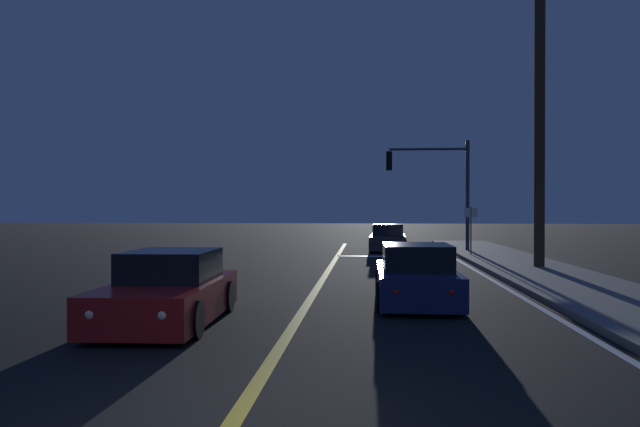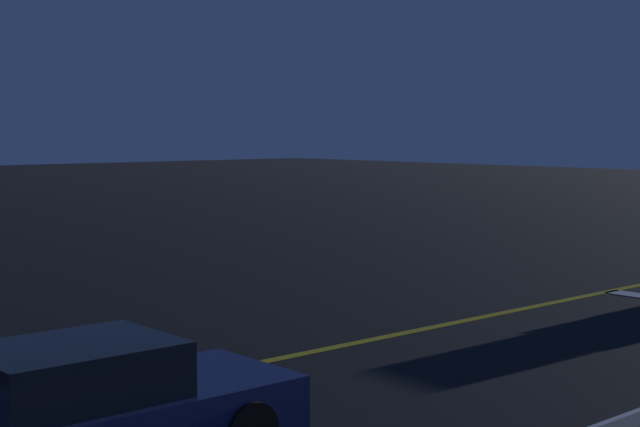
{
  "view_description": "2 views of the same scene",
  "coord_description": "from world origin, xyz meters",
  "px_view_note": "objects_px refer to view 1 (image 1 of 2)",
  "views": [
    {
      "loc": [
        1.34,
        -5.76,
        2.15
      ],
      "look_at": [
        -0.63,
        19.89,
        1.91
      ],
      "focal_mm": 34.86,
      "sensor_mm": 36.0,
      "label": 1
    },
    {
      "loc": [
        10.93,
        3.87,
        3.44
      ],
      "look_at": [
        0.98,
        12.64,
        2.27
      ],
      "focal_mm": 53.21,
      "sensor_mm": 36.0,
      "label": 2
    }
  ],
  "objects_px": {
    "car_side_waiting_navy": "(416,277)",
    "car_mid_block_charcoal": "(388,239)",
    "street_sign_corner": "(471,223)",
    "car_lead_oncoming_red": "(168,292)",
    "traffic_signal_near_right": "(437,178)",
    "utility_pole_right": "(540,105)"
  },
  "relations": [
    {
      "from": "utility_pole_right",
      "to": "street_sign_corner",
      "type": "distance_m",
      "value": 6.99
    },
    {
      "from": "car_lead_oncoming_red",
      "to": "utility_pole_right",
      "type": "bearing_deg",
      "value": -134.25
    },
    {
      "from": "car_lead_oncoming_red",
      "to": "car_side_waiting_navy",
      "type": "bearing_deg",
      "value": -151.57
    },
    {
      "from": "car_side_waiting_navy",
      "to": "street_sign_corner",
      "type": "height_order",
      "value": "street_sign_corner"
    },
    {
      "from": "car_mid_block_charcoal",
      "to": "street_sign_corner",
      "type": "relative_size",
      "value": 2.08
    },
    {
      "from": "car_side_waiting_navy",
      "to": "street_sign_corner",
      "type": "relative_size",
      "value": 1.93
    },
    {
      "from": "utility_pole_right",
      "to": "car_lead_oncoming_red",
      "type": "bearing_deg",
      "value": -132.84
    },
    {
      "from": "car_mid_block_charcoal",
      "to": "car_side_waiting_navy",
      "type": "bearing_deg",
      "value": -87.23
    },
    {
      "from": "traffic_signal_near_right",
      "to": "utility_pole_right",
      "type": "bearing_deg",
      "value": 107.22
    },
    {
      "from": "car_side_waiting_navy",
      "to": "car_mid_block_charcoal",
      "type": "relative_size",
      "value": 0.93
    },
    {
      "from": "car_side_waiting_navy",
      "to": "traffic_signal_near_right",
      "type": "height_order",
      "value": "traffic_signal_near_right"
    },
    {
      "from": "car_mid_block_charcoal",
      "to": "car_lead_oncoming_red",
      "type": "relative_size",
      "value": 1.05
    },
    {
      "from": "traffic_signal_near_right",
      "to": "utility_pole_right",
      "type": "relative_size",
      "value": 0.48
    },
    {
      "from": "car_mid_block_charcoal",
      "to": "traffic_signal_near_right",
      "type": "relative_size",
      "value": 0.86
    },
    {
      "from": "car_side_waiting_navy",
      "to": "car_mid_block_charcoal",
      "type": "xyz_separation_m",
      "value": [
        -0.06,
        17.26,
        0.0
      ]
    },
    {
      "from": "car_side_waiting_navy",
      "to": "traffic_signal_near_right",
      "type": "distance_m",
      "value": 16.2
    },
    {
      "from": "car_side_waiting_navy",
      "to": "street_sign_corner",
      "type": "distance_m",
      "value": 13.42
    },
    {
      "from": "car_side_waiting_navy",
      "to": "traffic_signal_near_right",
      "type": "bearing_deg",
      "value": 82.32
    },
    {
      "from": "car_lead_oncoming_red",
      "to": "car_mid_block_charcoal",
      "type": "bearing_deg",
      "value": -104.73
    },
    {
      "from": "traffic_signal_near_right",
      "to": "car_lead_oncoming_red",
      "type": "bearing_deg",
      "value": 69.33
    },
    {
      "from": "car_side_waiting_navy",
      "to": "utility_pole_right",
      "type": "distance_m",
      "value": 10.24
    },
    {
      "from": "car_side_waiting_navy",
      "to": "street_sign_corner",
      "type": "xyz_separation_m",
      "value": [
        3.34,
        12.97,
        0.91
      ]
    }
  ]
}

